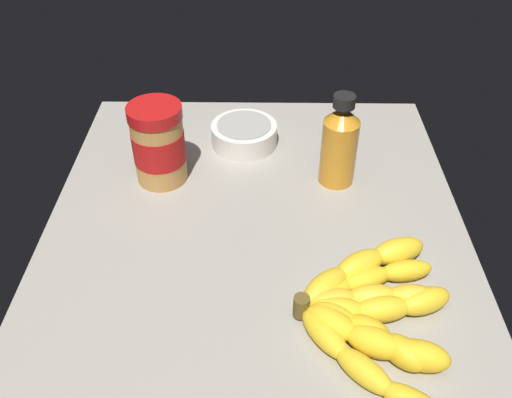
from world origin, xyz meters
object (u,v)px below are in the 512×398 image
small_bowl (244,134)px  honey_bottle (340,143)px  banana_bunch (369,311)px  peanut_butter_jar (158,144)px

small_bowl → honey_bottle: bearing=55.8°
banana_bunch → small_bowl: 41.46cm
honey_bottle → small_bowl: bearing=-124.2°
banana_bunch → small_bowl: bearing=-156.9°
honey_bottle → small_bowl: 18.80cm
peanut_butter_jar → small_bowl: peanut_butter_jar is taller
peanut_butter_jar → banana_bunch: bearing=45.9°
peanut_butter_jar → small_bowl: bearing=127.7°
peanut_butter_jar → honey_bottle: 27.87cm
banana_bunch → honey_bottle: bearing=-177.4°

